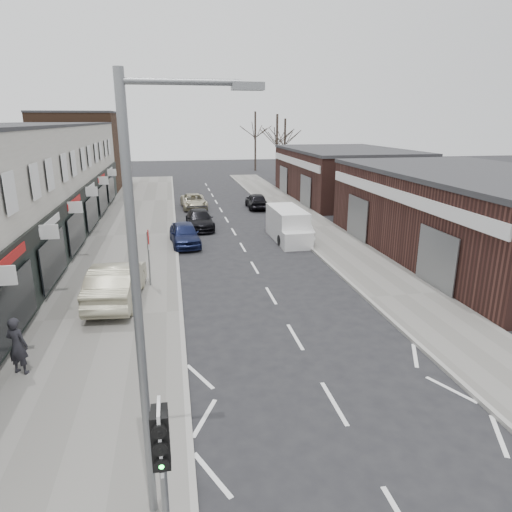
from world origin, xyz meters
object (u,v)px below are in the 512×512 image
parked_car_right_a (294,229)px  parked_car_right_b (256,201)px  traffic_light (162,451)px  parked_car_left_a (185,234)px  street_lamp (147,292)px  pedestrian (17,346)px  sedan_on_pavement (117,282)px  parked_car_left_b (200,220)px  parked_car_left_c (194,201)px  white_van (288,225)px  warning_sign (149,241)px

parked_car_right_a → parked_car_right_b: 11.06m
traffic_light → parked_car_right_b: size_ratio=0.79×
parked_car_left_a → parked_car_right_a: parked_car_right_a is taller
street_lamp → pedestrian: 8.02m
traffic_light → sedan_on_pavement: traffic_light is taller
parked_car_left_a → parked_car_left_b: bearing=69.9°
traffic_light → street_lamp: size_ratio=0.39×
pedestrian → sedan_on_pavement: bearing=-90.2°
sedan_on_pavement → parked_car_left_a: 9.35m
traffic_light → parked_car_left_a: traffic_light is taller
sedan_on_pavement → pedestrian: pedestrian is taller
street_lamp → sedan_on_pavement: (-1.94, 11.09, -3.67)m
parked_car_left_c → parked_car_left_a: bearing=-98.7°
parked_car_left_b → parked_car_right_a: (5.70, -4.35, 0.07)m
parked_car_right_a → sedan_on_pavement: bearing=42.0°
street_lamp → parked_car_left_b: (2.33, 24.24, -3.98)m
parked_car_left_c → parked_car_right_a: bearing=-67.6°
parked_car_left_b → street_lamp: bearing=-97.1°
street_lamp → white_van: size_ratio=1.56×
traffic_light → parked_car_right_a: traffic_light is taller
street_lamp → parked_car_left_c: size_ratio=1.81×
parked_car_right_a → parked_car_left_c: bearing=-64.1°
parked_car_left_a → parked_car_left_b: (1.20, 4.32, -0.06)m
sedan_on_pavement → parked_car_left_b: sedan_on_pavement is taller
traffic_light → street_lamp: 2.52m
parked_car_left_c → parked_car_right_b: parked_car_right_b is taller
sedan_on_pavement → parked_car_left_a: bearing=-104.3°
parked_car_left_b → parked_car_right_a: 7.17m
pedestrian → parked_car_left_c: size_ratio=0.40×
traffic_light → pedestrian: size_ratio=1.73×
pedestrian → parked_car_left_b: size_ratio=0.41×
parked_car_left_a → parked_car_left_b: 4.48m
sedan_on_pavement → parked_car_right_b: sedan_on_pavement is taller
parked_car_left_a → parked_car_right_a: size_ratio=0.96×
parked_car_right_b → white_van: bearing=91.5°
warning_sign → parked_car_left_c: size_ratio=0.61×
white_van → street_lamp: bearing=-111.6°
parked_car_right_b → parked_car_right_a: bearing=93.6°
warning_sign → parked_car_right_b: 19.99m
sedan_on_pavement → parked_car_left_a: sedan_on_pavement is taller
traffic_light → parked_car_left_a: 21.23m
traffic_light → parked_car_right_a: 22.60m
white_van → parked_car_left_a: size_ratio=1.25×
white_van → parked_car_left_c: (-5.31, 11.83, -0.33)m
traffic_light → parked_car_left_a: (1.00, 21.14, -1.72)m
parked_car_right_a → warning_sign: bearing=39.8°
street_lamp → sedan_on_pavement: bearing=99.9°
traffic_light → parked_car_right_b: traffic_light is taller
parked_car_left_c → parked_car_right_a: size_ratio=1.03×
traffic_light → warning_sign: (-0.76, 14.02, -0.21)m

